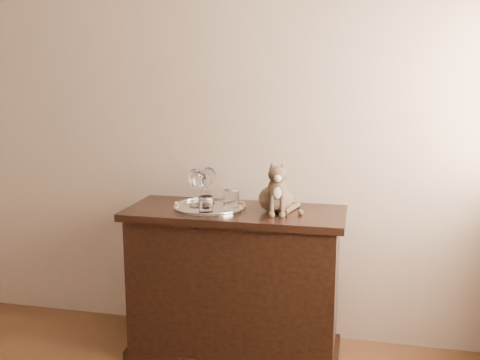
{
  "coord_description": "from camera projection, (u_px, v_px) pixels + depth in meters",
  "views": [
    {
      "loc": [
        1.26,
        -0.83,
        1.56
      ],
      "look_at": [
        0.63,
        1.95,
        1.02
      ],
      "focal_mm": 40.0,
      "sensor_mm": 36.0,
      "label": 1
    }
  ],
  "objects": [
    {
      "name": "cat",
      "position": [
        276.0,
        186.0,
        2.86
      ],
      "size": [
        0.34,
        0.32,
        0.29
      ],
      "primitive_type": null,
      "rotation": [
        0.0,
        0.0,
        0.21
      ],
      "color": "brown",
      "rests_on": "sideboard"
    },
    {
      "name": "wine_glass_b",
      "position": [
        209.0,
        185.0,
        3.03
      ],
      "size": [
        0.08,
        0.08,
        0.21
      ],
      "primitive_type": null,
      "color": "white",
      "rests_on": "tray"
    },
    {
      "name": "sideboard",
      "position": [
        235.0,
        283.0,
        3.01
      ],
      "size": [
        1.2,
        0.5,
        0.85
      ],
      "primitive_type": null,
      "color": "black",
      "rests_on": "ground"
    },
    {
      "name": "tumbler_b",
      "position": [
        206.0,
        204.0,
        2.84
      ],
      "size": [
        0.08,
        0.08,
        0.09
      ],
      "primitive_type": "cylinder",
      "color": "silver",
      "rests_on": "tray"
    },
    {
      "name": "wall_back",
      "position": [
        151.0,
        113.0,
        3.27
      ],
      "size": [
        4.0,
        0.1,
        2.7
      ],
      "primitive_type": "cube",
      "color": "#C1A991",
      "rests_on": "ground"
    },
    {
      "name": "tumbler_c",
      "position": [
        231.0,
        199.0,
        2.94
      ],
      "size": [
        0.09,
        0.09,
        0.1
      ],
      "primitive_type": "cylinder",
      "color": "white",
      "rests_on": "tray"
    },
    {
      "name": "wine_glass_d",
      "position": [
        206.0,
        190.0,
        2.97
      ],
      "size": [
        0.07,
        0.07,
        0.19
      ],
      "primitive_type": null,
      "color": "silver",
      "rests_on": "tray"
    },
    {
      "name": "tray",
      "position": [
        210.0,
        208.0,
        2.96
      ],
      "size": [
        0.4,
        0.4,
        0.01
      ],
      "primitive_type": "cylinder",
      "color": "silver",
      "rests_on": "sideboard"
    },
    {
      "name": "wine_glass_c",
      "position": [
        195.0,
        188.0,
        2.95
      ],
      "size": [
        0.08,
        0.08,
        0.21
      ],
      "primitive_type": null,
      "color": "white",
      "rests_on": "tray"
    },
    {
      "name": "wine_glass_a",
      "position": [
        200.0,
        189.0,
        3.0
      ],
      "size": [
        0.07,
        0.07,
        0.18
      ],
      "primitive_type": null,
      "color": "white",
      "rests_on": "tray"
    }
  ]
}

